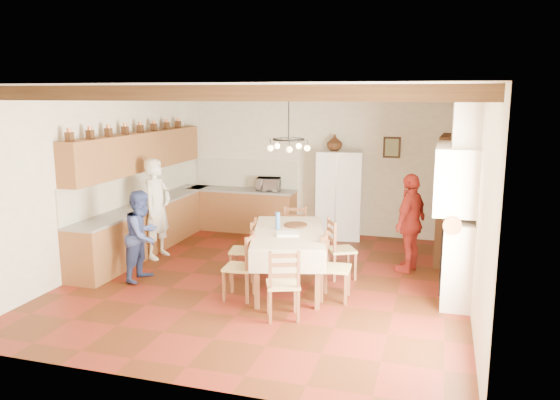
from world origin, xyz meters
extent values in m
cube|color=#4C210E|center=(0.00, 0.00, -0.01)|extent=(6.00, 6.50, 0.02)
cube|color=white|center=(0.00, 0.00, 3.01)|extent=(6.00, 6.50, 0.02)
cube|color=beige|center=(0.00, 3.26, 1.50)|extent=(6.00, 0.02, 3.00)
cube|color=beige|center=(0.00, -3.26, 1.50)|extent=(6.00, 0.02, 3.00)
cube|color=beige|center=(-3.01, 0.00, 1.50)|extent=(0.02, 6.50, 3.00)
cube|color=beige|center=(3.01, 0.00, 1.50)|extent=(0.02, 6.50, 3.00)
cube|color=brown|center=(-2.70, 1.05, 0.43)|extent=(0.60, 4.30, 0.86)
cube|color=brown|center=(-1.55, 2.95, 0.43)|extent=(2.30, 0.60, 0.86)
cube|color=slate|center=(-2.70, 1.05, 0.88)|extent=(0.62, 4.30, 0.04)
cube|color=slate|center=(-1.55, 2.95, 0.88)|extent=(2.34, 0.62, 0.04)
cube|color=beige|center=(-2.98, 1.05, 1.20)|extent=(0.03, 4.30, 0.60)
cube|color=beige|center=(-1.55, 3.23, 1.20)|extent=(2.30, 0.03, 0.60)
cube|color=brown|center=(-2.83, 1.05, 1.85)|extent=(0.35, 4.20, 0.70)
cube|color=#2E2015|center=(1.55, 3.23, 1.85)|extent=(0.34, 0.03, 0.42)
cube|color=white|center=(0.55, 2.99, 0.89)|extent=(0.98, 0.84, 1.78)
cube|color=beige|center=(0.37, -0.15, 0.85)|extent=(1.50, 2.20, 0.05)
cube|color=brown|center=(0.19, -1.12, 0.41)|extent=(0.09, 0.09, 0.83)
cube|color=brown|center=(0.99, -0.91, 0.41)|extent=(0.09, 0.09, 0.83)
cube|color=brown|center=(-0.26, 0.61, 0.41)|extent=(0.09, 0.09, 0.83)
cube|color=brown|center=(0.54, 0.82, 0.41)|extent=(0.09, 0.09, 0.83)
torus|color=black|center=(0.37, -0.15, 2.25)|extent=(0.47, 0.47, 0.03)
imported|color=white|center=(-2.28, 0.65, 0.90)|extent=(0.48, 0.69, 1.79)
imported|color=#394A8D|center=(-1.92, -0.49, 0.72)|extent=(0.58, 0.73, 1.43)
imported|color=#A4281F|center=(2.08, 1.15, 0.82)|extent=(0.72, 1.04, 1.64)
imported|color=silver|center=(-0.94, 2.95, 1.04)|extent=(0.53, 0.40, 0.27)
imported|color=#382510|center=(0.44, 2.99, 1.94)|extent=(0.35, 0.35, 0.32)
camera|label=1|loc=(2.53, -7.81, 2.90)|focal=35.00mm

